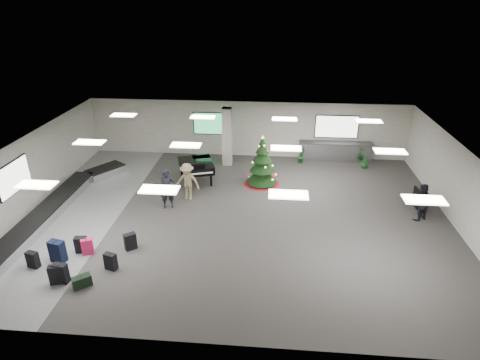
# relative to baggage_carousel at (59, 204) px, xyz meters

# --- Properties ---
(ground) EXTENTS (18.00, 18.00, 0.00)m
(ground) POSITION_rel_baggage_carousel_xyz_m (7.84, 0.08, -0.21)
(ground) COLOR #32302D
(ground) RESTS_ON ground
(room_envelope) EXTENTS (18.02, 14.02, 3.21)m
(room_envelope) POSITION_rel_baggage_carousel_xyz_m (7.46, 0.75, 2.12)
(room_envelope) COLOR #A8A69A
(room_envelope) RESTS_ON ground
(baggage_carousel) EXTENTS (2.28, 9.71, 0.43)m
(baggage_carousel) POSITION_rel_baggage_carousel_xyz_m (0.00, 0.00, 0.00)
(baggage_carousel) COLOR silver
(baggage_carousel) RESTS_ON ground
(service_counter) EXTENTS (4.05, 0.65, 1.08)m
(service_counter) POSITION_rel_baggage_carousel_xyz_m (12.84, 6.73, 0.33)
(service_counter) COLOR silver
(service_counter) RESTS_ON ground
(suitcase_0) EXTENTS (0.48, 0.36, 0.69)m
(suitcase_0) POSITION_rel_baggage_carousel_xyz_m (2.40, -4.83, 0.12)
(suitcase_0) COLOR black
(suitcase_0) RESTS_ON ground
(suitcase_1) EXTENTS (0.49, 0.30, 0.73)m
(suitcase_1) POSITION_rel_baggage_carousel_xyz_m (2.54, -4.77, 0.14)
(suitcase_1) COLOR black
(suitcase_1) RESTS_ON ground
(pink_suitcase) EXTENTS (0.46, 0.37, 0.65)m
(pink_suitcase) POSITION_rel_baggage_carousel_xyz_m (2.73, -3.18, 0.10)
(pink_suitcase) COLOR #D21B52
(pink_suitcase) RESTS_ON ground
(suitcase_3) EXTENTS (0.49, 0.45, 0.67)m
(suitcase_3) POSITION_rel_baggage_carousel_xyz_m (4.17, -2.73, 0.11)
(suitcase_3) COLOR black
(suitcase_3) RESTS_ON ground
(navy_suitcase) EXTENTS (0.60, 0.44, 0.85)m
(navy_suitcase) POSITION_rel_baggage_carousel_xyz_m (1.87, -3.68, 0.20)
(navy_suitcase) COLOR black
(navy_suitcase) RESTS_ON ground
(suitcase_5) EXTENTS (0.45, 0.31, 0.63)m
(suitcase_5) POSITION_rel_baggage_carousel_xyz_m (1.17, -4.09, 0.09)
(suitcase_5) COLOR black
(suitcase_5) RESTS_ON ground
(green_duffel) EXTENTS (0.63, 0.59, 0.41)m
(green_duffel) POSITION_rel_baggage_carousel_xyz_m (3.29, -4.92, -0.02)
(green_duffel) COLOR black
(green_duffel) RESTS_ON ground
(suitcase_7) EXTENTS (0.47, 0.34, 0.64)m
(suitcase_7) POSITION_rel_baggage_carousel_xyz_m (3.89, -3.95, 0.09)
(suitcase_7) COLOR black
(suitcase_7) RESTS_ON ground
(suitcase_8) EXTENTS (0.46, 0.30, 0.66)m
(suitcase_8) POSITION_rel_baggage_carousel_xyz_m (2.45, -3.09, 0.10)
(suitcase_8) COLOR black
(suitcase_8) RESTS_ON ground
(christmas_tree) EXTENTS (1.79, 1.79, 2.55)m
(christmas_tree) POSITION_rel_baggage_carousel_xyz_m (8.83, 3.34, 0.66)
(christmas_tree) COLOR #6B1009
(christmas_tree) RESTS_ON ground
(grand_piano) EXTENTS (2.15, 2.48, 1.20)m
(grand_piano) POSITION_rel_baggage_carousel_xyz_m (5.54, 3.31, 0.64)
(grand_piano) COLOR black
(grand_piano) RESTS_ON ground
(bench) EXTENTS (0.61, 1.38, 0.84)m
(bench) POSITION_rel_baggage_carousel_xyz_m (15.73, 1.29, 0.26)
(bench) COLOR black
(bench) RESTS_ON ground
(traveler_a) EXTENTS (0.76, 0.61, 1.82)m
(traveler_a) POSITION_rel_baggage_carousel_xyz_m (4.79, 0.54, 0.70)
(traveler_a) COLOR black
(traveler_a) RESTS_ON ground
(traveler_b) EXTENTS (1.21, 0.80, 1.76)m
(traveler_b) POSITION_rel_baggage_carousel_xyz_m (5.50, 1.40, 0.67)
(traveler_b) COLOR #9C8960
(traveler_b) RESTS_ON ground
(traveler_bench) EXTENTS (1.00, 0.95, 1.63)m
(traveler_bench) POSITION_rel_baggage_carousel_xyz_m (15.50, 0.40, 0.60)
(traveler_bench) COLOR black
(traveler_bench) RESTS_ON ground
(potted_plant_left) EXTENTS (0.53, 0.51, 0.76)m
(potted_plant_left) POSITION_rel_baggage_carousel_xyz_m (10.93, 6.23, 0.16)
(potted_plant_left) COLOR #15441D
(potted_plant_left) RESTS_ON ground
(potted_plant_right) EXTENTS (0.58, 0.58, 0.77)m
(potted_plant_right) POSITION_rel_baggage_carousel_xyz_m (14.33, 5.81, 0.17)
(potted_plant_right) COLOR #15441D
(potted_plant_right) RESTS_ON ground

